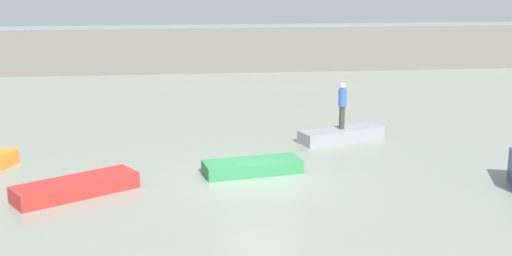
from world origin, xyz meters
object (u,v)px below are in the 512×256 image
(rowboat_grey, at_px, (341,135))
(rowboat_red, at_px, (76,187))
(rowboat_green, at_px, (252,167))
(person_blue_shirt, at_px, (342,103))

(rowboat_grey, bearing_deg, rowboat_red, -170.34)
(rowboat_green, bearing_deg, person_blue_shirt, 33.96)
(rowboat_grey, distance_m, person_blue_shirt, 1.29)
(rowboat_red, xyz_separation_m, person_blue_shirt, (9.62, 5.52, 1.28))
(rowboat_red, distance_m, person_blue_shirt, 11.17)
(rowboat_green, distance_m, rowboat_grey, 5.62)
(rowboat_red, relative_size, rowboat_green, 1.15)
(rowboat_red, xyz_separation_m, rowboat_green, (5.60, 1.59, -0.03))
(person_blue_shirt, bearing_deg, rowboat_green, -135.71)
(rowboat_green, relative_size, rowboat_grey, 0.93)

